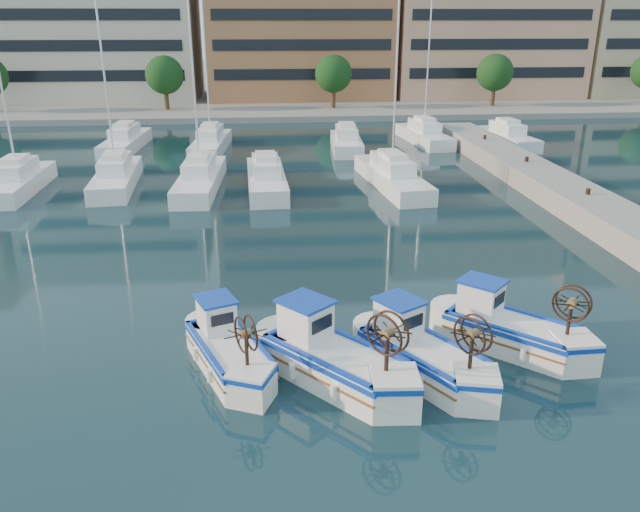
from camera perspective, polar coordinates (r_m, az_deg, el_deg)
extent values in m
plane|color=#18383F|center=(19.21, 6.92, -9.83)|extent=(300.00, 300.00, 0.00)
cube|color=gray|center=(83.74, -2.64, 14.36)|extent=(180.00, 40.00, 0.60)
cube|color=beige|center=(83.39, -19.83, 20.66)|extent=(23.00, 14.00, 21.00)
cube|color=black|center=(76.59, -21.12, 20.59)|extent=(21.16, 0.12, 18.90)
cube|color=tan|center=(85.75, 14.77, 21.47)|extent=(23.00, 14.00, 22.00)
cube|color=black|center=(79.17, 16.53, 21.42)|extent=(21.16, 0.12, 19.80)
cylinder|color=#3F2B19|center=(70.86, -13.84, 13.60)|extent=(0.50, 0.50, 3.00)
sphere|color=#174318|center=(70.59, -14.03, 15.77)|extent=(4.00, 4.00, 4.00)
cylinder|color=#3F2B19|center=(70.54, 1.22, 14.14)|extent=(0.50, 0.50, 3.00)
sphere|color=#174318|center=(70.27, 1.24, 16.33)|extent=(4.00, 4.00, 4.00)
cylinder|color=#3F2B19|center=(74.69, 15.50, 13.80)|extent=(0.50, 0.50, 3.00)
sphere|color=#174318|center=(74.44, 15.71, 15.85)|extent=(4.00, 4.00, 4.00)
cube|color=white|center=(41.73, -25.84, 5.96)|extent=(2.42, 8.31, 1.00)
cylinder|color=silver|center=(40.86, -27.07, 13.40)|extent=(0.12, 0.12, 11.00)
cube|color=white|center=(40.79, -18.10, 6.72)|extent=(2.83, 9.08, 1.00)
cylinder|color=silver|center=(39.90, -19.00, 14.38)|extent=(0.12, 0.12, 11.00)
cube|color=white|center=(39.11, -10.87, 6.80)|extent=(2.63, 9.86, 1.00)
cylinder|color=silver|center=(38.18, -11.44, 14.83)|extent=(0.12, 0.12, 11.00)
cube|color=white|center=(38.52, -4.93, 6.88)|extent=(2.50, 9.16, 1.00)
cube|color=white|center=(39.18, 6.57, 7.06)|extent=(3.28, 10.15, 1.00)
cylinder|color=silver|center=(38.25, 6.92, 15.09)|extent=(0.12, 0.12, 11.00)
cube|color=white|center=(52.72, -17.34, 9.83)|extent=(2.67, 9.24, 1.00)
cube|color=white|center=(50.47, -9.94, 9.99)|extent=(2.87, 9.10, 1.00)
cylinder|color=silver|center=(49.76, -10.35, 16.22)|extent=(0.12, 0.12, 11.00)
cube|color=white|center=(50.11, 2.42, 10.20)|extent=(2.68, 7.61, 1.00)
cube|color=white|center=(53.91, 9.47, 10.70)|extent=(3.11, 8.92, 1.00)
cylinder|color=silver|center=(53.24, 9.83, 16.53)|extent=(0.12, 0.12, 11.00)
cube|color=white|center=(54.34, 16.65, 10.20)|extent=(3.01, 8.23, 1.00)
cube|color=white|center=(18.79, -8.29, -9.07)|extent=(2.78, 3.92, 0.90)
cube|color=#0D35A9|center=(18.63, -8.34, -8.16)|extent=(2.86, 4.04, 0.14)
cube|color=#1670AF|center=(18.65, -8.33, -8.30)|extent=(2.33, 3.46, 0.05)
cube|color=white|center=(19.23, -9.45, -5.29)|extent=(1.29, 1.39, 0.94)
cube|color=#0D35A9|center=(19.01, -9.54, -3.90)|extent=(1.46, 1.55, 0.07)
cylinder|color=#331E14|center=(17.05, -6.72, -8.66)|extent=(0.10, 0.10, 1.00)
cylinder|color=brown|center=(16.80, -6.79, -7.08)|extent=(0.34, 0.33, 0.24)
torus|color=#331E14|center=(16.76, -7.21, -7.16)|extent=(0.43, 0.95, 1.00)
torus|color=#331E14|center=(16.84, -6.38, -6.99)|extent=(0.43, 0.95, 1.00)
cube|color=white|center=(17.99, 1.43, -10.05)|extent=(4.08, 4.29, 1.04)
cube|color=#0D35A9|center=(17.79, 1.44, -8.96)|extent=(4.20, 4.42, 0.16)
cube|color=#1670AF|center=(17.82, 1.44, -9.14)|extent=(3.51, 3.72, 0.06)
cube|color=white|center=(18.19, -1.33, -5.86)|extent=(1.67, 1.68, 1.09)
cube|color=#0D35A9|center=(17.93, -1.35, -4.17)|extent=(1.87, 1.89, 0.08)
cylinder|color=#331E14|center=(16.47, 6.12, -8.93)|extent=(0.12, 0.12, 1.15)
cylinder|color=brown|center=(16.17, 6.21, -7.04)|extent=(0.42, 0.42, 0.28)
torus|color=#331E14|center=(16.07, 5.88, -7.23)|extent=(0.82, 0.91, 1.16)
torus|color=#331E14|center=(16.28, 6.53, -6.86)|extent=(0.82, 0.91, 1.16)
cube|color=white|center=(18.54, 9.44, -9.48)|extent=(3.42, 4.13, 0.96)
cube|color=#0D35A9|center=(18.36, 9.51, -8.50)|extent=(3.52, 4.25, 0.15)
cube|color=#1670AF|center=(18.39, 9.50, -8.65)|extent=(2.91, 3.61, 0.05)
cube|color=white|center=(18.75, 7.21, -5.59)|extent=(1.48, 1.54, 1.00)
cube|color=#0D35A9|center=(18.51, 7.28, -4.07)|extent=(1.67, 1.73, 0.07)
cylinder|color=#331E14|center=(17.13, 13.63, -8.66)|extent=(0.11, 0.11, 1.06)
cylinder|color=brown|center=(16.86, 13.79, -6.98)|extent=(0.38, 0.37, 0.26)
torus|color=#331E14|center=(16.77, 13.49, -7.12)|extent=(0.62, 0.94, 1.07)
torus|color=#331E14|center=(16.96, 14.09, -6.84)|extent=(0.62, 0.94, 1.07)
cube|color=white|center=(20.58, 17.05, -6.93)|extent=(3.94, 3.86, 0.97)
cube|color=#0D35A9|center=(20.42, 17.16, -6.01)|extent=(4.06, 3.97, 0.15)
cube|color=#1670AF|center=(20.44, 17.15, -6.16)|extent=(3.41, 3.33, 0.06)
cube|color=white|center=(20.51, 14.50, -3.67)|extent=(1.56, 1.56, 1.01)
cube|color=#0D35A9|center=(20.30, 14.64, -2.26)|extent=(1.76, 1.75, 0.07)
cylinder|color=#331E14|center=(19.71, 21.82, -5.53)|extent=(0.11, 0.11, 1.07)
cylinder|color=brown|center=(19.48, 22.04, -4.02)|extent=(0.39, 0.39, 0.26)
torus|color=#331E14|center=(19.35, 21.92, -4.16)|extent=(0.82, 0.79, 1.08)
torus|color=#331E14|center=(19.60, 22.16, -3.88)|extent=(0.82, 0.79, 1.08)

